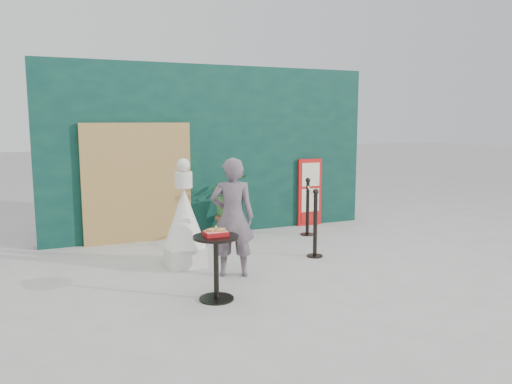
# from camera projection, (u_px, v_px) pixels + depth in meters

# --- Properties ---
(ground) EXTENTS (60.00, 60.00, 0.00)m
(ground) POSITION_uv_depth(u_px,v_px,m) (293.00, 282.00, 6.35)
(ground) COLOR #ADAAA5
(ground) RESTS_ON ground
(back_wall) EXTENTS (6.00, 0.30, 3.00)m
(back_wall) POSITION_uv_depth(u_px,v_px,m) (213.00, 150.00, 8.99)
(back_wall) COLOR #092C2A
(back_wall) RESTS_ON ground
(bamboo_fence) EXTENTS (1.80, 0.08, 2.00)m
(bamboo_fence) POSITION_uv_depth(u_px,v_px,m) (138.00, 183.00, 8.32)
(bamboo_fence) COLOR tan
(bamboo_fence) RESTS_ON ground
(woman) EXTENTS (0.67, 0.56, 1.57)m
(woman) POSITION_uv_depth(u_px,v_px,m) (232.00, 217.00, 6.51)
(woman) COLOR slate
(woman) RESTS_ON ground
(menu_board) EXTENTS (0.50, 0.07, 1.30)m
(menu_board) POSITION_uv_depth(u_px,v_px,m) (310.00, 192.00, 9.69)
(menu_board) COLOR red
(menu_board) RESTS_ON ground
(statue) EXTENTS (0.59, 0.59, 1.52)m
(statue) POSITION_uv_depth(u_px,v_px,m) (184.00, 222.00, 7.00)
(statue) COLOR white
(statue) RESTS_ON ground
(cafe_table) EXTENTS (0.52, 0.52, 0.75)m
(cafe_table) POSITION_uv_depth(u_px,v_px,m) (216.00, 257.00, 5.66)
(cafe_table) COLOR black
(cafe_table) RESTS_ON ground
(food_basket) EXTENTS (0.26, 0.19, 0.11)m
(food_basket) POSITION_uv_depth(u_px,v_px,m) (216.00, 233.00, 5.63)
(food_basket) COLOR #AA1216
(food_basket) RESTS_ON cafe_table
(planter) EXTENTS (0.67, 0.58, 1.13)m
(planter) POSITION_uv_depth(u_px,v_px,m) (228.00, 201.00, 8.66)
(planter) COLOR #983F31
(planter) RESTS_ON ground
(stanchion_barrier) EXTENTS (0.84, 1.54, 1.03)m
(stanchion_barrier) POSITION_uv_depth(u_px,v_px,m) (311.00, 215.00, 8.17)
(stanchion_barrier) COLOR black
(stanchion_barrier) RESTS_ON ground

